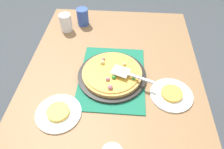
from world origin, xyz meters
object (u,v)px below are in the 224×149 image
plate_far_right (171,95)px  cup_far (66,23)px  pizza (112,73)px  plate_near_left (59,113)px  served_slice_right (172,93)px  cup_corner (83,17)px  served_slice_left (58,112)px  pizza_server (129,74)px  pizza_pan (112,75)px

plate_far_right → cup_far: size_ratio=1.83×
pizza → plate_near_left: size_ratio=1.50×
served_slice_right → plate_near_left: bearing=-74.6°
pizza → cup_corner: bearing=-153.9°
plate_far_right → pizza: bearing=-108.4°
served_slice_left → pizza_server: pizza_server is taller
cup_far → cup_corner: (-0.08, 0.10, 0.00)m
pizza_pan → cup_corner: size_ratio=3.17×
plate_near_left → plate_far_right: (-0.15, 0.55, 0.00)m
pizza_pan → cup_far: cup_far is taller
served_slice_right → pizza_server: pizza_server is taller
pizza → plate_far_right: (0.11, 0.32, -0.03)m
plate_far_right → pizza_server: size_ratio=0.96×
pizza_pan → plate_near_left: (0.26, -0.24, -0.01)m
pizza → cup_far: bearing=-140.4°
pizza → served_slice_left: size_ratio=3.00×
plate_near_left → served_slice_left: served_slice_left is taller
cup_far → pizza_server: 0.64m
served_slice_left → cup_far: 0.69m
served_slice_left → cup_far: bearing=-170.7°
served_slice_left → cup_far: size_ratio=0.92×
pizza_pan → pizza_server: pizza_server is taller
pizza_pan → cup_far: bearing=-140.3°
served_slice_right → pizza_pan: bearing=-108.5°
pizza → plate_near_left: (0.26, -0.24, -0.03)m
plate_far_right → cup_corner: (-0.61, -0.56, 0.06)m
pizza_pan → cup_far: 0.55m
pizza_pan → pizza: 0.02m
served_slice_right → cup_corner: cup_corner is taller
cup_far → pizza_server: (0.46, 0.44, 0.01)m
pizza_pan → plate_near_left: size_ratio=1.73×
plate_near_left → cup_corner: bearing=-179.4°
served_slice_left → served_slice_right: same height
pizza_pan → served_slice_right: bearing=71.5°
pizza_pan → plate_near_left: pizza_pan is taller
pizza_server → plate_far_right: bearing=72.7°
pizza_pan → pizza: (0.00, 0.00, 0.02)m
pizza_pan → pizza: bearing=38.5°
cup_corner → pizza_server: 0.64m
cup_far → pizza: bearing=39.6°
pizza_pan → cup_corner: 0.56m
pizza_pan → cup_corner: cup_corner is taller
plate_near_left → pizza_server: bearing=124.0°
pizza_pan → served_slice_left: (0.26, -0.24, 0.01)m
pizza_server → served_slice_left: bearing=-56.0°
plate_far_right → cup_far: cup_far is taller
plate_far_right → cup_far: 0.85m
plate_far_right → served_slice_left: size_ratio=2.00×
served_slice_right → cup_far: size_ratio=0.92×
cup_far → served_slice_right: bearing=51.6°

